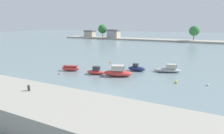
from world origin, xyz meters
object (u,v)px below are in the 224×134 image
at_px(moored_boat_2, 118,72).
at_px(mooring_buoy_2, 176,82).
at_px(moored_boat_4, 168,69).
at_px(mooring_buoy_0, 110,62).
at_px(mooring_bollard, 29,88).
at_px(mooring_buoy_3, 208,85).
at_px(moored_boat_1, 96,71).
at_px(mooring_buoy_1, 59,74).
at_px(moored_boat_0, 70,68).
at_px(moored_boat_3, 137,68).

bearing_deg(moored_boat_2, mooring_buoy_2, -15.31).
xyz_separation_m(moored_boat_4, mooring_buoy_0, (-13.58, 2.65, -0.35)).
relative_size(mooring_bollard, mooring_buoy_3, 1.86).
height_order(moored_boat_1, moored_boat_2, moored_boat_2).
relative_size(mooring_buoy_0, mooring_buoy_2, 0.86).
distance_m(mooring_buoy_0, mooring_buoy_2, 18.16).
xyz_separation_m(mooring_buoy_0, mooring_buoy_1, (-3.95, -12.97, -0.05)).
relative_size(mooring_bollard, moored_boat_2, 0.11).
relative_size(moored_boat_0, mooring_buoy_2, 8.93).
distance_m(moored_boat_0, mooring_buoy_3, 24.06).
distance_m(mooring_bollard, mooring_buoy_3, 24.29).
relative_size(moored_boat_4, mooring_buoy_0, 14.82).
bearing_deg(mooring_bollard, moored_boat_3, 76.63).
relative_size(mooring_bollard, moored_boat_4, 0.11).
distance_m(moored_boat_3, mooring_buoy_1, 14.66).
xyz_separation_m(moored_boat_1, moored_boat_4, (11.59, 7.24, 0.01)).
bearing_deg(mooring_bollard, mooring_buoy_2, 51.58).
height_order(mooring_buoy_1, mooring_buoy_3, mooring_buoy_3).
bearing_deg(mooring_buoy_2, mooring_buoy_0, 150.71).
height_order(moored_boat_1, moored_boat_3, moored_boat_3).
bearing_deg(moored_boat_3, moored_boat_4, 11.29).
height_order(mooring_buoy_0, mooring_buoy_3, mooring_buoy_0).
height_order(mooring_bollard, mooring_buoy_0, mooring_bollard).
relative_size(moored_boat_3, mooring_buoy_3, 11.19).
bearing_deg(moored_boat_3, mooring_buoy_3, -22.57).
bearing_deg(moored_boat_1, moored_boat_2, -0.56).
distance_m(mooring_bollard, moored_boat_2, 16.23).
bearing_deg(moored_boat_3, mooring_buoy_2, -35.28).
bearing_deg(mooring_buoy_1, moored_boat_1, 27.43).
distance_m(moored_boat_3, mooring_buoy_2, 9.12).
xyz_separation_m(moored_boat_0, mooring_buoy_2, (19.60, 1.04, -0.29)).
xyz_separation_m(mooring_buoy_2, mooring_buoy_3, (4.39, 0.76, -0.05)).
height_order(moored_boat_0, moored_boat_1, moored_boat_1).
height_order(mooring_buoy_2, mooring_buoy_3, mooring_buoy_2).
height_order(mooring_bollard, moored_boat_2, mooring_bollard).
xyz_separation_m(mooring_bollard, mooring_buoy_1, (-6.94, 12.11, -2.34)).
distance_m(moored_boat_4, mooring_buoy_2, 6.64).
bearing_deg(moored_boat_2, moored_boat_4, 24.02).
relative_size(mooring_bollard, mooring_buoy_1, 2.18).
bearing_deg(mooring_buoy_1, mooring_buoy_3, 11.32).
bearing_deg(mooring_buoy_0, moored_boat_3, -28.95).
bearing_deg(moored_boat_4, mooring_buoy_3, -56.45).
bearing_deg(mooring_buoy_3, mooring_bollard, -135.48).
bearing_deg(moored_boat_4, moored_boat_1, -165.02).
xyz_separation_m(moored_boat_1, mooring_buoy_1, (-5.94, -3.08, -0.39)).
bearing_deg(mooring_buoy_2, moored_boat_1, -175.86).
relative_size(mooring_buoy_0, mooring_buoy_1, 1.34).
xyz_separation_m(moored_boat_4, mooring_buoy_1, (-17.53, -10.32, -0.39)).
xyz_separation_m(mooring_bollard, moored_boat_0, (-6.75, 15.16, -1.98)).
relative_size(mooring_bollard, moored_boat_3, 0.17).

